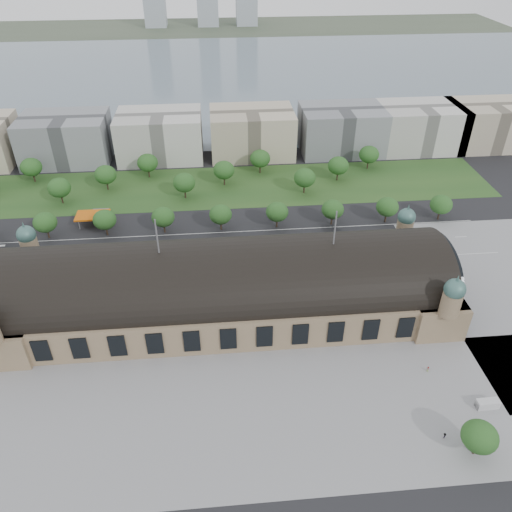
{
  "coord_description": "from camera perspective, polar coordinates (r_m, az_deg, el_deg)",
  "views": [
    {
      "loc": [
        -1.48,
        -129.55,
        113.29
      ],
      "look_at": [
        11.29,
        11.89,
        14.0
      ],
      "focal_mm": 35.0,
      "sensor_mm": 36.0,
      "label": 1
    }
  ],
  "objects": [
    {
      "name": "road_slab",
      "position": [
        203.1,
        -9.5,
        0.51
      ],
      "size": [
        260.0,
        26.0,
        0.1
      ],
      "primitive_type": "cube",
      "color": "black",
      "rests_on": "ground"
    },
    {
      "name": "pedestrian_0",
      "position": [
        160.12,
        19.05,
        -12.14
      ],
      "size": [
        0.92,
        0.56,
        1.82
      ],
      "primitive_type": "imported",
      "rotation": [
        0.0,
        0.0,
        0.06
      ],
      "color": "gray",
      "rests_on": "ground"
    },
    {
      "name": "tree_belt_8",
      "position": [
        259.97,
        0.47,
        11.08
      ],
      "size": [
        10.4,
        10.4,
        12.48
      ],
      "color": "#2D2116",
      "rests_on": "ground"
    },
    {
      "name": "ground",
      "position": [
        172.1,
        -3.41,
        -6.29
      ],
      "size": [
        900.0,
        900.0,
        0.0
      ],
      "primitive_type": "plane",
      "color": "black",
      "rests_on": "ground"
    },
    {
      "name": "traffic_car_2",
      "position": [
        200.11,
        -19.24,
        -1.5
      ],
      "size": [
        5.78,
        3.15,
        1.54
      ],
      "primitive_type": "imported",
      "rotation": [
        0.0,
        0.0,
        -1.68
      ],
      "color": "black",
      "rests_on": "ground"
    },
    {
      "name": "far_shore",
      "position": [
        637.7,
        -5.44,
        24.59
      ],
      "size": [
        700.0,
        120.0,
        0.14
      ],
      "primitive_type": "cube",
      "color": "#44513D",
      "rests_on": "ground"
    },
    {
      "name": "van_south",
      "position": [
        156.46,
        24.82,
        -15.13
      ],
      "size": [
        6.19,
        2.6,
        2.66
      ],
      "rotation": [
        0.0,
        0.0,
        0.02
      ],
      "color": "#BEBDC0",
      "rests_on": "ground"
    },
    {
      "name": "tree_belt_2",
      "position": [
        274.27,
        -24.31,
        9.25
      ],
      "size": [
        10.4,
        10.4,
        12.48
      ],
      "color": "#2D2116",
      "rests_on": "ground"
    },
    {
      "name": "office_2",
      "position": [
        292.16,
        -20.9,
        12.41
      ],
      "size": [
        45.0,
        32.0,
        24.0
      ],
      "primitive_type": "cube",
      "color": "gray",
      "rests_on": "ground"
    },
    {
      "name": "pedestrian_4",
      "position": [
        145.86,
        20.73,
        -18.68
      ],
      "size": [
        1.27,
        1.23,
        1.91
      ],
      "primitive_type": "imported",
      "rotation": [
        0.0,
        0.0,
        3.89
      ],
      "color": "gray",
      "rests_on": "ground"
    },
    {
      "name": "office_4",
      "position": [
        282.23,
        -0.46,
        13.93
      ],
      "size": [
        45.0,
        32.0,
        24.0
      ],
      "primitive_type": "cube",
      "color": "#C2B398",
      "rests_on": "ground"
    },
    {
      "name": "parked_car_0",
      "position": [
        205.92,
        -26.57,
        -2.38
      ],
      "size": [
        5.28,
        3.71,
        1.65
      ],
      "primitive_type": "imported",
      "rotation": [
        0.0,
        0.0,
        -1.13
      ],
      "color": "black",
      "rests_on": "ground"
    },
    {
      "name": "bus_east",
      "position": [
        192.72,
        -0.31,
        -0.44
      ],
      "size": [
        11.97,
        2.93,
        3.33
      ],
      "primitive_type": "imported",
      "rotation": [
        0.0,
        0.0,
        1.58
      ],
      "color": "beige",
      "rests_on": "ground"
    },
    {
      "name": "tree_plaza_s",
      "position": [
        141.27,
        24.2,
        -18.32
      ],
      "size": [
        9.0,
        9.0,
        10.64
      ],
      "color": "#2D2116",
      "rests_on": "ground"
    },
    {
      "name": "parked_car_4",
      "position": [
        189.83,
        -12.11,
        -2.33
      ],
      "size": [
        4.48,
        3.05,
        1.4
      ],
      "primitive_type": "imported",
      "rotation": [
        0.0,
        0.0,
        -1.16
      ],
      "color": "#BDBEC0",
      "rests_on": "ground"
    },
    {
      "name": "station",
      "position": [
        165.52,
        -3.53,
        -3.61
      ],
      "size": [
        150.0,
        48.4,
        44.3
      ],
      "color": "#897255",
      "rests_on": "ground"
    },
    {
      "name": "tree_row_3",
      "position": [
        216.09,
        -16.92,
        3.98
      ],
      "size": [
        9.6,
        9.6,
        11.52
      ],
      "color": "#2D2116",
      "rests_on": "ground"
    },
    {
      "name": "tree_belt_10",
      "position": [
        255.5,
        9.39,
        10.16
      ],
      "size": [
        10.4,
        10.4,
        12.48
      ],
      "color": "#2D2116",
      "rests_on": "ground"
    },
    {
      "name": "bus_mid",
      "position": [
        196.29,
        -1.21,
        0.27
      ],
      "size": [
        11.67,
        3.37,
        3.21
      ],
      "primitive_type": "imported",
      "rotation": [
        0.0,
        0.0,
        1.51
      ],
      "color": "silver",
      "rests_on": "ground"
    },
    {
      "name": "parked_car_5",
      "position": [
        195.01,
        -18.09,
        -2.29
      ],
      "size": [
        6.1,
        4.89,
        1.54
      ],
      "primitive_type": "imported",
      "rotation": [
        0.0,
        0.0,
        -1.08
      ],
      "color": "gray",
      "rests_on": "ground"
    },
    {
      "name": "tree_belt_5",
      "position": [
        261.07,
        -12.29,
        10.37
      ],
      "size": [
        10.4,
        10.4,
        12.48
      ],
      "color": "#2D2116",
      "rests_on": "ground"
    },
    {
      "name": "traffic_car_3",
      "position": [
        205.97,
        -12.51,
        0.93
      ],
      "size": [
        5.9,
        3.01,
        1.64
      ],
      "primitive_type": "imported",
      "rotation": [
        0.0,
        0.0,
        1.7
      ],
      "color": "maroon",
      "rests_on": "ground"
    },
    {
      "name": "tree_belt_9",
      "position": [
        240.95,
        5.59,
        8.89
      ],
      "size": [
        10.4,
        10.4,
        12.48
      ],
      "color": "#2D2116",
      "rests_on": "ground"
    },
    {
      "name": "tree_row_4",
      "position": [
        212.22,
        -10.58,
        4.39
      ],
      "size": [
        9.6,
        9.6,
        11.52
      ],
      "color": "#2D2116",
      "rests_on": "ground"
    },
    {
      "name": "office_5",
      "position": [
        290.35,
        9.73,
        14.05
      ],
      "size": [
        45.0,
        32.0,
        24.0
      ],
      "primitive_type": "cube",
      "color": "gray",
      "rests_on": "ground"
    },
    {
      "name": "tree_row_7",
      "position": [
        216.75,
        8.76,
        5.28
      ],
      "size": [
        9.6,
        9.6,
        11.52
      ],
      "color": "#2D2116",
      "rests_on": "ground"
    },
    {
      "name": "tree_row_2",
      "position": [
        222.5,
        -22.97,
        3.55
      ],
      "size": [
        9.6,
        9.6,
        11.52
      ],
      "color": "#2D2116",
      "rests_on": "ground"
    },
    {
      "name": "office_6",
      "position": [
        304.56,
        18.21,
        13.83
      ],
      "size": [
        45.0,
        32.0,
        24.0
      ],
      "primitive_type": "cube",
      "color": "beige",
      "rests_on": "ground"
    },
    {
      "name": "tree_row_5",
      "position": [
        211.03,
        -4.07,
        4.75
      ],
      "size": [
        9.6,
        9.6,
        11.52
      ],
      "color": "#2D2116",
      "rests_on": "ground"
    },
    {
      "name": "office_7",
      "position": [
        321.99,
        24.98,
        13.45
      ],
      "size": [
        45.0,
        32.0,
        24.0
      ],
      "primitive_type": "cube",
      "color": "#C2B398",
      "rests_on": "ground"
    },
    {
      "name": "tree_belt_11",
      "position": [
        271.13,
        12.79,
        11.25
      ],
      "size": [
        10.4,
        10.4,
        12.48
      ],
      "color": "#2D2116",
      "rests_on": "ground"
    },
    {
      "name": "bus_west",
      "position": [
        196.3,
        -4.29,
        0.23
      ],
      "size": [
        13.0,
        3.92,
        3.57
      ],
      "primitive_type": "imported",
      "rotation": [
        0.0,
        0.0,
        1.64
      ],
      "color": "red",
      "rests_on": "ground"
    },
    {
      "name": "petrol_station",
      "position": [
        229.97,
        -17.71,
        4.5
      ],
      "size": [
        14.0,
        13.0,
        5.05
      ],
      "color": "#CB590B",
      "rests_on": "ground"
    },
    {
      "name": "lake",
      "position": [
        442.31,
        -5.1,
        19.99
      ],
      "size": [
        700.0,
        320.0,
        0.08
      ],
      "primitive_type": "cube",
      "color": "slate",
      "rests_on": "ground"
    },
    {
      "name": "grass_belt",
      "position": [
        250.09,
        -7.76,
        7.69
      ],
      "size": [
        300.0,
        45.0,
        0.1
      ],
      "primitive_type": "cube",
      "color": "#22481C",
      "rests_on": "ground"
    },
    {
      "name": "tree_row_8",
      "position": [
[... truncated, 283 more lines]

